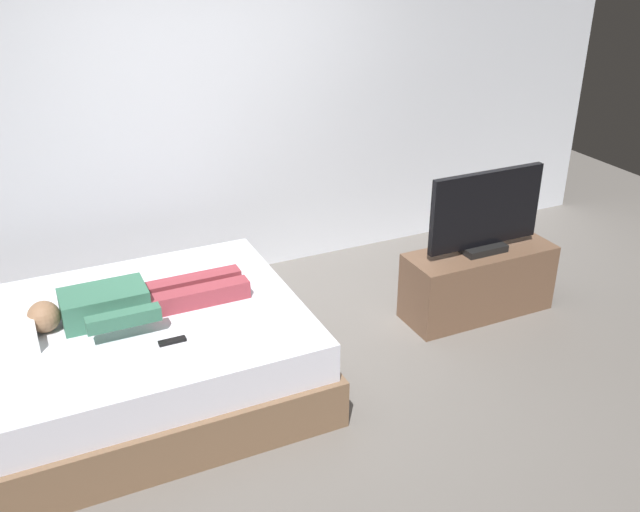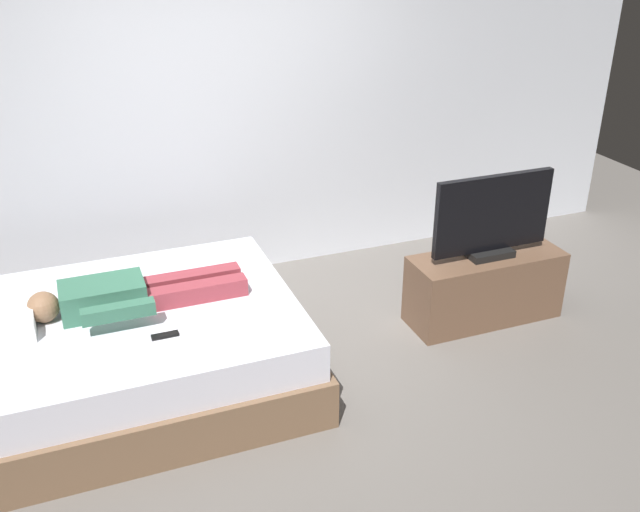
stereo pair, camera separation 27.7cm
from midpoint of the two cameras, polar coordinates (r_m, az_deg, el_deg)
The scene contains 7 objects.
ground_plane at distance 4.45m, azimuth 0.20°, elevation -10.56°, with size 10.00×10.00×0.00m, color slate.
back_wall at distance 5.49m, azimuth -2.54°, elevation 12.80°, with size 6.40×0.10×2.80m, color silver.
bed at distance 4.41m, azimuth -13.44°, elevation -7.56°, with size 2.08×1.62×0.54m.
person at distance 4.27m, azimuth -13.64°, elevation -3.15°, with size 1.26×0.46×0.18m.
remote at distance 3.98m, azimuth -10.49°, elevation -6.37°, with size 0.15×0.04×0.02m, color black.
tv_stand at distance 5.19m, azimuth 14.65°, elevation -2.47°, with size 1.10×0.40×0.50m, color brown.
tv at distance 4.97m, azimuth 15.33°, elevation 2.97°, with size 0.88×0.20×0.59m.
Camera 2 is at (-1.17, -3.39, 2.65)m, focal length 39.55 mm.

